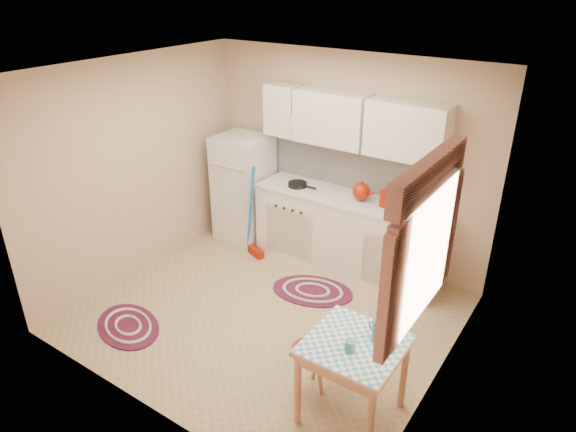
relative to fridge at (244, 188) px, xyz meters
The scene contains 14 objects.
room_shell 1.97m from the fridge, 35.11° to the right, with size 3.64×3.60×2.52m.
fridge is the anchor object (origin of this frame).
broom 0.57m from the fridge, 38.19° to the right, with size 0.28×0.12×1.20m, color blue, non-canonical shape.
base_cabinets 1.53m from the fridge, ahead, with size 2.25×0.60×0.88m, color white.
countertop 1.52m from the fridge, ahead, with size 2.27×0.62×0.04m, color beige.
frying_pan 0.87m from the fridge, ahead, with size 0.23×0.23×0.05m, color black.
red_kettle 1.70m from the fridge, ahead, with size 0.22×0.20×0.22m, color #911505, non-canonical shape.
red_canister 1.97m from the fridge, ahead, with size 0.11×0.11×0.16m, color #911505.
table 3.32m from the fridge, 36.78° to the right, with size 0.72×0.72×0.72m, color tan.
stool 2.98m from the fridge, 40.54° to the right, with size 0.35×0.35×0.42m, color #911505.
coffee_pot 3.35m from the fridge, 33.73° to the right, with size 0.13×0.11×0.26m, color teal, non-canonical shape.
mug 3.38m from the fridge, 38.02° to the right, with size 0.08×0.08×0.10m, color teal.
rug_center 1.75m from the fridge, 23.61° to the right, with size 0.92×0.61×0.02m, color maroon, non-canonical shape.
rug_left 2.36m from the fridge, 83.73° to the right, with size 0.84×0.56×0.02m, color maroon, non-canonical shape.
Camera 1 is at (2.68, -3.57, 3.28)m, focal length 32.00 mm.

